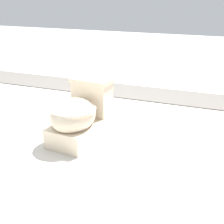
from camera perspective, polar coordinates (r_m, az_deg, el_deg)
name	(u,v)px	position (r m, az deg, el deg)	size (l,w,h in m)	color
ground_plane	(82,132)	(2.92, -5.52, -3.74)	(14.00, 14.00, 0.00)	beige
gravel_strip	(165,96)	(3.94, 9.70, 2.96)	(0.56, 8.00, 0.01)	#605B56
toilet	(79,116)	(2.71, -5.97, -0.74)	(0.67, 0.44, 0.52)	beige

